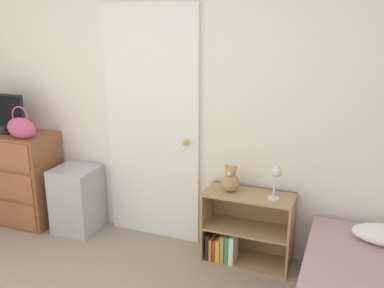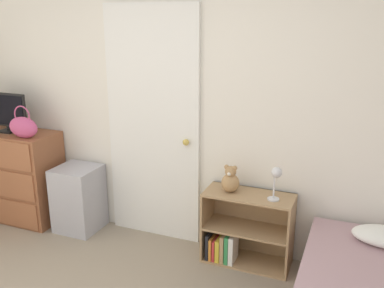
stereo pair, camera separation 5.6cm
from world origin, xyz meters
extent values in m
cube|color=white|center=(0.00, 2.02, 1.27)|extent=(10.00, 0.06, 2.55)
cube|color=white|center=(-0.28, 1.97, 1.05)|extent=(0.88, 0.04, 2.09)
sphere|color=gold|center=(0.05, 1.92, 0.95)|extent=(0.06, 0.06, 0.06)
cube|color=brown|center=(-1.71, 1.75, 0.45)|extent=(0.86, 0.43, 0.90)
cube|color=#9D5B39|center=(-1.71, 1.54, 0.15)|extent=(0.79, 0.01, 0.26)
cube|color=#9D5B39|center=(-1.71, 1.54, 0.45)|extent=(0.79, 0.01, 0.26)
cube|color=black|center=(-1.75, 1.75, 0.91)|extent=(0.16, 0.16, 0.01)
cylinder|color=black|center=(-1.75, 1.75, 0.94)|extent=(0.04, 0.04, 0.04)
cube|color=black|center=(-1.75, 1.75, 1.12)|extent=(0.47, 0.02, 0.32)
cube|color=black|center=(-1.75, 1.74, 1.12)|extent=(0.43, 0.01, 0.29)
ellipsoid|color=#C64C7F|center=(-1.45, 1.64, 1.00)|extent=(0.31, 0.13, 0.20)
torus|color=#C64C7F|center=(-1.45, 1.64, 1.12)|extent=(0.18, 0.01, 0.18)
cube|color=#ADADB7|center=(-1.00, 1.77, 0.31)|extent=(0.39, 0.39, 0.62)
cube|color=tan|center=(0.30, 1.81, 0.31)|extent=(0.02, 0.32, 0.61)
cube|color=tan|center=(1.00, 1.81, 0.31)|extent=(0.02, 0.32, 0.61)
cube|color=tan|center=(0.65, 1.81, 0.01)|extent=(0.69, 0.32, 0.02)
cube|color=tan|center=(0.65, 1.81, 0.31)|extent=(0.69, 0.32, 0.02)
cube|color=tan|center=(0.65, 1.81, 0.60)|extent=(0.69, 0.32, 0.02)
cube|color=tan|center=(0.65, 1.96, 0.31)|extent=(0.72, 0.01, 0.61)
cube|color=black|center=(0.35, 1.77, 0.13)|extent=(0.02, 0.23, 0.22)
cube|color=orange|center=(0.37, 1.77, 0.11)|extent=(0.02, 0.22, 0.19)
cube|color=red|center=(0.40, 1.78, 0.11)|extent=(0.02, 0.24, 0.18)
cube|color=gold|center=(0.43, 1.75, 0.12)|extent=(0.04, 0.18, 0.19)
cube|color=tan|center=(0.47, 1.75, 0.14)|extent=(0.03, 0.19, 0.24)
cube|color=#338C4C|center=(0.51, 1.78, 0.14)|extent=(0.03, 0.24, 0.24)
cube|color=white|center=(0.55, 1.75, 0.14)|extent=(0.04, 0.18, 0.24)
sphere|color=tan|center=(0.49, 1.81, 0.69)|extent=(0.15, 0.15, 0.15)
sphere|color=tan|center=(0.49, 1.81, 0.79)|extent=(0.09, 0.09, 0.09)
sphere|color=silver|center=(0.49, 1.77, 0.78)|extent=(0.03, 0.03, 0.03)
sphere|color=tan|center=(0.46, 1.81, 0.82)|extent=(0.04, 0.04, 0.04)
sphere|color=tan|center=(0.53, 1.81, 0.82)|extent=(0.04, 0.04, 0.04)
cylinder|color=silver|center=(0.85, 1.78, 0.62)|extent=(0.09, 0.09, 0.01)
cylinder|color=silver|center=(0.85, 1.78, 0.72)|extent=(0.01, 0.01, 0.20)
sphere|color=silver|center=(0.87, 1.76, 0.85)|extent=(0.08, 0.08, 0.08)
camera|label=1|loc=(1.37, -1.31, 1.99)|focal=40.00mm
camera|label=2|loc=(1.42, -1.29, 1.99)|focal=40.00mm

